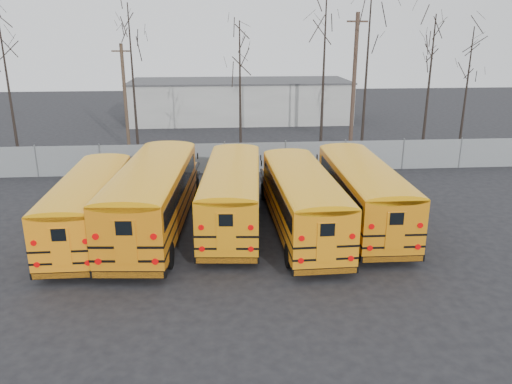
{
  "coord_description": "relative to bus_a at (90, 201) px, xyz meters",
  "views": [
    {
      "loc": [
        -0.51,
        -19.82,
        9.0
      ],
      "look_at": [
        1.31,
        2.83,
        1.6
      ],
      "focal_mm": 35.0,
      "sensor_mm": 36.0,
      "label": 1
    }
  ],
  "objects": [
    {
      "name": "bus_a",
      "position": [
        0.0,
        0.0,
        0.0
      ],
      "size": [
        2.44,
        10.54,
        2.95
      ],
      "rotation": [
        0.0,
        0.0,
        0.0
      ],
      "color": "black",
      "rests_on": "ground"
    },
    {
      "name": "tree_6",
      "position": [
        20.99,
        13.62,
        3.31
      ],
      "size": [
        0.26,
        0.26,
        10.06
      ],
      "primitive_type": "cone",
      "color": "black",
      "rests_on": "ground"
    },
    {
      "name": "bus_e",
      "position": [
        12.57,
        0.57,
        0.09
      ],
      "size": [
        2.73,
        11.13,
        3.1
      ],
      "rotation": [
        0.0,
        0.0,
        -0.02
      ],
      "color": "black",
      "rests_on": "ground"
    },
    {
      "name": "bus_c",
      "position": [
        6.4,
        0.93,
        0.08
      ],
      "size": [
        3.46,
        11.2,
        3.09
      ],
      "rotation": [
        0.0,
        0.0,
        -0.08
      ],
      "color": "black",
      "rests_on": "ground"
    },
    {
      "name": "bus_d",
      "position": [
        9.52,
        -0.31,
        0.07
      ],
      "size": [
        2.76,
        11.02,
        3.07
      ],
      "rotation": [
        0.0,
        0.0,
        0.02
      ],
      "color": "black",
      "rests_on": "ground"
    },
    {
      "name": "utility_pole_left",
      "position": [
        -0.99,
        16.43,
        2.43
      ],
      "size": [
        1.44,
        0.25,
        8.08
      ],
      "rotation": [
        0.0,
        0.0,
        -0.08
      ],
      "color": "#493729",
      "rests_on": "ground"
    },
    {
      "name": "tree_7",
      "position": [
        24.67,
        15.26,
        2.9
      ],
      "size": [
        0.26,
        0.26,
        9.25
      ],
      "primitive_type": "cone",
      "color": "black",
      "rests_on": "ground"
    },
    {
      "name": "utility_pole_right",
      "position": [
        16.72,
        17.98,
        3.57
      ],
      "size": [
        1.8,
        0.64,
        10.31
      ],
      "rotation": [
        0.0,
        0.0,
        0.28
      ],
      "color": "#453227",
      "rests_on": "ground"
    },
    {
      "name": "distant_building",
      "position": [
        8.23,
        30.21,
        0.27
      ],
      "size": [
        22.0,
        8.0,
        4.0
      ],
      "primitive_type": "cube",
      "color": "#B9B9B4",
      "rests_on": "ground"
    },
    {
      "name": "tree_1",
      "position": [
        -8.14,
        13.61,
        3.75
      ],
      "size": [
        0.26,
        0.26,
        10.95
      ],
      "primitive_type": "cone",
      "color": "black",
      "rests_on": "ground"
    },
    {
      "name": "ground",
      "position": [
        6.23,
        -1.79,
        -1.73
      ],
      "size": [
        120.0,
        120.0,
        0.0
      ],
      "primitive_type": "plane",
      "color": "black",
      "rests_on": "ground"
    },
    {
      "name": "tree_3",
      "position": [
        7.35,
        11.85,
        3.07
      ],
      "size": [
        0.26,
        0.26,
        9.58
      ],
      "primitive_type": "cone",
      "color": "black",
      "rests_on": "ground"
    },
    {
      "name": "tree_5",
      "position": [
        16.97,
        15.65,
        4.66
      ],
      "size": [
        0.26,
        0.26,
        12.77
      ],
      "primitive_type": "cone",
      "color": "black",
      "rests_on": "ground"
    },
    {
      "name": "bus_b",
      "position": [
        2.79,
        0.38,
        0.25
      ],
      "size": [
        3.71,
        12.2,
        3.36
      ],
      "rotation": [
        0.0,
        0.0,
        -0.08
      ],
      "color": "black",
      "rests_on": "ground"
    },
    {
      "name": "fence",
      "position": [
        6.23,
        10.21,
        -0.73
      ],
      "size": [
        40.0,
        0.04,
        2.0
      ],
      "primitive_type": "cube",
      "color": "gray",
      "rests_on": "ground"
    },
    {
      "name": "tree_4",
      "position": [
        13.27,
        13.5,
        4.26
      ],
      "size": [
        0.26,
        0.26,
        11.98
      ],
      "primitive_type": "cone",
      "color": "black",
      "rests_on": "ground"
    },
    {
      "name": "tree_2",
      "position": [
        -0.12,
        15.22,
        3.67
      ],
      "size": [
        0.26,
        0.26,
        10.78
      ],
      "primitive_type": "cone",
      "color": "black",
      "rests_on": "ground"
    }
  ]
}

